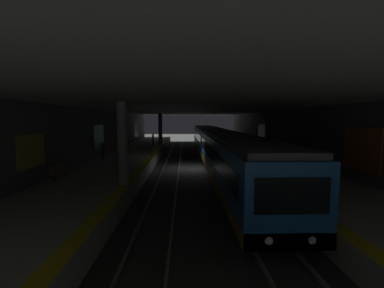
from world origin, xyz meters
TOP-DOWN VIEW (x-y plane):
  - ground_plane at (0.00, 0.00)m, footprint 120.00×120.00m
  - track_left at (0.00, -2.20)m, footprint 60.00×1.53m
  - track_right at (0.00, 2.20)m, footprint 60.00×1.53m
  - platform_left at (0.00, -6.55)m, footprint 60.00×5.30m
  - platform_right at (0.00, 6.55)m, footprint 60.00×5.30m
  - wall_left at (-0.00, -9.45)m, footprint 60.00×0.56m
  - wall_right at (0.07, 9.45)m, footprint 60.00×0.56m
  - ceiling_slab at (0.00, 0.00)m, footprint 60.00×19.40m
  - pillar_near at (-10.07, 4.35)m, footprint 0.56×0.56m
  - pillar_far at (12.38, 4.35)m, footprint 0.56×0.56m
  - metro_train at (2.55, -2.20)m, footprint 39.37×2.83m
  - bench_left_mid at (-4.79, -8.53)m, footprint 1.70×0.47m
  - bench_left_far at (5.60, -8.53)m, footprint 1.70×0.47m
  - bench_right_near at (-8.75, 8.53)m, footprint 1.70×0.47m
  - bench_right_mid at (10.81, 8.53)m, footprint 1.70×0.47m
  - person_waiting_near at (-0.39, 8.42)m, footprint 0.60×0.22m
  - person_walking_mid at (12.70, 5.42)m, footprint 0.60×0.23m
  - suitcase_rolling at (0.31, -6.68)m, footprint 0.34×0.20m
  - trash_bin at (-7.08, -7.80)m, footprint 0.44×0.44m

SIDE VIEW (x-z plane):
  - ground_plane at x=0.00m, z-range 0.00..0.00m
  - track_left at x=0.00m, z-range 0.00..0.16m
  - track_right at x=0.00m, z-range 0.00..0.16m
  - platform_left at x=0.00m, z-range 0.00..1.05m
  - platform_right at x=0.00m, z-range 0.00..1.05m
  - suitcase_rolling at x=0.31m, z-range 0.90..1.91m
  - trash_bin at x=-7.08m, z-range 1.05..1.90m
  - bench_left_mid at x=-4.79m, z-range 1.14..2.00m
  - bench_left_far at x=5.60m, z-range 1.14..2.00m
  - bench_right_near at x=-8.75m, z-range 1.14..2.00m
  - bench_right_mid at x=10.81m, z-range 1.14..2.00m
  - person_waiting_near at x=-0.39m, z-range 1.11..2.66m
  - person_walking_mid at x=12.70m, z-range 1.12..2.81m
  - metro_train at x=2.55m, z-range 0.28..3.77m
  - wall_left at x=0.00m, z-range 0.00..5.60m
  - wall_right at x=0.07m, z-range 0.00..5.60m
  - pillar_near at x=-10.07m, z-range 1.05..5.60m
  - pillar_far at x=12.38m, z-range 1.05..5.60m
  - ceiling_slab at x=0.00m, z-range 5.60..6.00m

